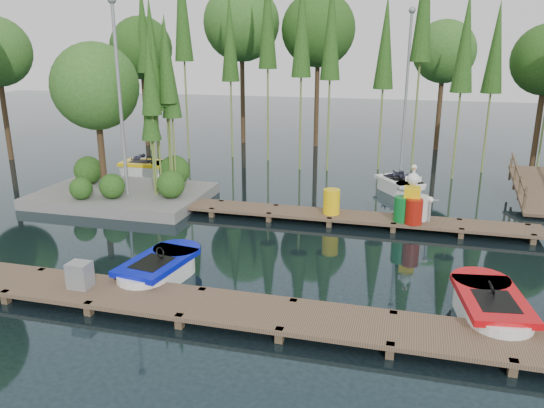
% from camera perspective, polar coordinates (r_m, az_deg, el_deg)
% --- Properties ---
extents(ground_plane, '(90.00, 90.00, 0.00)m').
position_cam_1_polar(ground_plane, '(15.87, -2.21, -4.17)').
color(ground_plane, '#1A2B31').
extents(near_dock, '(18.00, 1.50, 0.50)m').
position_cam_1_polar(near_dock, '(11.93, -8.68, -10.57)').
color(near_dock, brown).
rests_on(near_dock, ground).
extents(far_dock, '(15.00, 1.20, 0.50)m').
position_cam_1_polar(far_dock, '(17.85, 3.20, -1.00)').
color(far_dock, brown).
rests_on(far_dock, ground).
extents(island, '(6.20, 4.20, 6.75)m').
position_cam_1_polar(island, '(20.62, -16.71, 9.15)').
color(island, slate).
rests_on(island, ground).
extents(tree_screen, '(34.42, 18.53, 10.31)m').
position_cam_1_polar(tree_screen, '(25.58, 0.34, 17.78)').
color(tree_screen, '#412E1C').
rests_on(tree_screen, ground).
extents(lamp_island, '(0.30, 0.30, 7.25)m').
position_cam_1_polar(lamp_island, '(19.43, -16.14, 11.97)').
color(lamp_island, gray).
rests_on(lamp_island, ground).
extents(lamp_rear, '(0.30, 0.30, 7.25)m').
position_cam_1_polar(lamp_rear, '(25.20, 14.35, 13.07)').
color(lamp_rear, gray).
rests_on(lamp_rear, ground).
extents(ramp, '(1.50, 3.94, 1.49)m').
position_cam_1_polar(ramp, '(21.77, 26.64, 1.46)').
color(ramp, brown).
rests_on(ramp, ground).
extents(boat_blue, '(1.61, 2.88, 0.92)m').
position_cam_1_polar(boat_blue, '(13.64, -12.06, -6.98)').
color(boat_blue, white).
rests_on(boat_blue, ground).
extents(boat_red, '(1.69, 3.00, 0.96)m').
position_cam_1_polar(boat_red, '(12.41, 22.42, -10.38)').
color(boat_red, white).
rests_on(boat_red, ground).
extents(boat_yellow_far, '(2.88, 1.36, 1.43)m').
position_cam_1_polar(boat_yellow_far, '(24.70, -13.25, 3.78)').
color(boat_yellow_far, white).
rests_on(boat_yellow_far, ground).
extents(boat_white_far, '(2.37, 2.74, 1.20)m').
position_cam_1_polar(boat_white_far, '(21.78, 13.55, 1.94)').
color(boat_white_far, white).
rests_on(boat_white_far, ground).
extents(utility_cabinet, '(0.50, 0.42, 0.61)m').
position_cam_1_polar(utility_cabinet, '(13.04, -19.96, -7.19)').
color(utility_cabinet, gray).
rests_on(utility_cabinet, near_dock).
extents(yellow_barrel, '(0.55, 0.55, 0.83)m').
position_cam_1_polar(yellow_barrel, '(17.55, 6.42, 0.25)').
color(yellow_barrel, yellow).
rests_on(yellow_barrel, far_dock).
extents(drum_cluster, '(1.06, 0.97, 1.83)m').
position_cam_1_polar(drum_cluster, '(17.20, 14.83, -0.12)').
color(drum_cluster, '#0B6925').
rests_on(drum_cluster, far_dock).
extents(seagull_post, '(0.51, 0.27, 0.81)m').
position_cam_1_polar(seagull_post, '(17.35, 16.61, -0.08)').
color(seagull_post, gray).
rests_on(seagull_post, far_dock).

